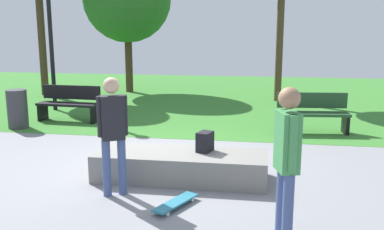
# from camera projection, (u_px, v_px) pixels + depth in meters

# --- Properties ---
(ground_plane) EXTENTS (28.00, 28.00, 0.00)m
(ground_plane) POSITION_uv_depth(u_px,v_px,m) (161.00, 163.00, 7.71)
(ground_plane) COLOR gray
(grass_lawn) EXTENTS (26.60, 12.33, 0.01)m
(grass_lawn) POSITION_uv_depth(u_px,v_px,m) (210.00, 95.00, 15.29)
(grass_lawn) COLOR #387A2D
(grass_lawn) RESTS_ON ground_plane
(concrete_ledge) EXTENTS (2.73, 0.92, 0.44)m
(concrete_ledge) POSITION_uv_depth(u_px,v_px,m) (181.00, 166.00, 6.86)
(concrete_ledge) COLOR gray
(concrete_ledge) RESTS_ON ground_plane
(backpack_on_ledge) EXTENTS (0.28, 0.33, 0.32)m
(backpack_on_ledge) POSITION_uv_depth(u_px,v_px,m) (205.00, 142.00, 6.85)
(backpack_on_ledge) COLOR black
(backpack_on_ledge) RESTS_ON concrete_ledge
(skater_performing_trick) EXTENTS (0.28, 0.42, 1.78)m
(skater_performing_trick) POSITION_uv_depth(u_px,v_px,m) (287.00, 154.00, 4.61)
(skater_performing_trick) COLOR #3F5184
(skater_performing_trick) RESTS_ON ground_plane
(skater_watching) EXTENTS (0.39, 0.33, 1.72)m
(skater_watching) POSITION_uv_depth(u_px,v_px,m) (113.00, 128.00, 6.05)
(skater_watching) COLOR #3F5184
(skater_watching) RESTS_ON ground_plane
(skateboard_by_ledge) EXTENTS (0.53, 0.81, 0.08)m
(skateboard_by_ledge) POSITION_uv_depth(u_px,v_px,m) (176.00, 203.00, 5.80)
(skateboard_by_ledge) COLOR teal
(skateboard_by_ledge) RESTS_ON ground_plane
(park_bench_near_path) EXTENTS (1.64, 0.62, 0.91)m
(park_bench_near_path) POSITION_uv_depth(u_px,v_px,m) (313.00, 112.00, 9.83)
(park_bench_near_path) COLOR #1E4223
(park_bench_near_path) RESTS_ON ground_plane
(park_bench_center_lawn) EXTENTS (1.63, 0.58, 0.91)m
(park_bench_center_lawn) POSITION_uv_depth(u_px,v_px,m) (69.00, 103.00, 11.05)
(park_bench_center_lawn) COLOR black
(park_bench_center_lawn) RESTS_ON ground_plane
(lamp_post) EXTENTS (0.28, 0.28, 4.53)m
(lamp_post) POSITION_uv_depth(u_px,v_px,m) (49.00, 15.00, 12.08)
(lamp_post) COLOR black
(lamp_post) RESTS_ON ground_plane
(trash_bin) EXTENTS (0.47, 0.47, 0.93)m
(trash_bin) POSITION_uv_depth(u_px,v_px,m) (17.00, 109.00, 10.27)
(trash_bin) COLOR #333338
(trash_bin) RESTS_ON ground_plane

